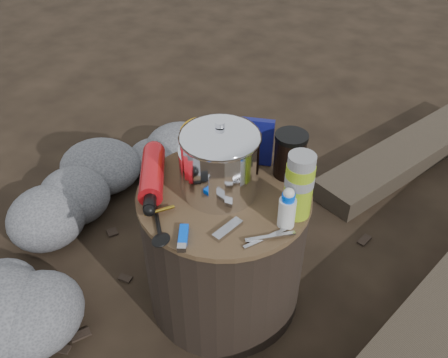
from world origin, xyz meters
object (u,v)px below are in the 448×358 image
at_px(camping_pot, 220,159).
at_px(thermos, 299,186).
at_px(stump, 224,248).
at_px(travel_mug, 290,155).
at_px(fuel_bottle, 152,174).

bearing_deg(camping_pot, thermos, 1.80).
distance_m(stump, travel_mug, 0.34).
height_order(thermos, travel_mug, thermos).
relative_size(stump, travel_mug, 3.63).
bearing_deg(fuel_bottle, thermos, -21.30).
xyz_separation_m(stump, fuel_bottle, (-0.19, -0.05, 0.25)).
relative_size(fuel_bottle, thermos, 1.49).
distance_m(stump, camping_pot, 0.32).
xyz_separation_m(stump, travel_mug, (0.12, 0.16, 0.28)).
bearing_deg(thermos, stump, -175.92).
bearing_deg(thermos, fuel_bottle, -170.36).
relative_size(fuel_bottle, travel_mug, 2.06).
bearing_deg(fuel_bottle, travel_mug, 2.76).
height_order(stump, fuel_bottle, fuel_bottle).
xyz_separation_m(fuel_bottle, travel_mug, (0.31, 0.21, 0.03)).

